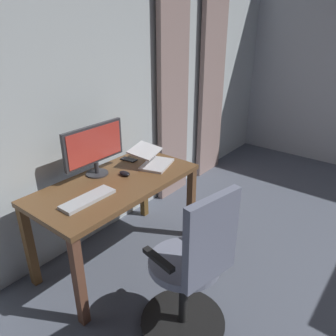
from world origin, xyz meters
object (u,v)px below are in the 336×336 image
computer_monitor (94,146)px  computer_keyboard (88,199)px  office_chair (192,273)px  laptop (152,159)px  computer_mouse (125,173)px  cell_phone_face_up (129,160)px  desk (116,193)px

computer_monitor → computer_keyboard: bearing=41.3°
office_chair → laptop: 1.14m
computer_mouse → computer_monitor: bearing=-58.8°
cell_phone_face_up → computer_monitor: bearing=-7.4°
desk → computer_monitor: size_ratio=2.36×
laptop → cell_phone_face_up: (0.05, -0.23, -0.05)m
laptop → cell_phone_face_up: bearing=-94.6°
desk → office_chair: size_ratio=1.24×
laptop → computer_monitor: bearing=-46.6°
computer_monitor → laptop: size_ratio=1.44×
computer_keyboard → computer_mouse: bearing=-168.9°
office_chair → laptop: size_ratio=2.74×
desk → computer_monitor: (0.00, -0.21, 0.34)m
computer_mouse → cell_phone_face_up: (-0.25, -0.20, -0.01)m
computer_monitor → laptop: computer_monitor is taller
computer_keyboard → cell_phone_face_up: 0.74m
desk → computer_mouse: (-0.12, -0.02, 0.12)m
desk → computer_monitor: computer_monitor is taller
office_chair → computer_keyboard: size_ratio=2.66×
computer_keyboard → cell_phone_face_up: bearing=-157.6°
office_chair → laptop: (-0.66, -0.88, 0.28)m
computer_keyboard → computer_mouse: computer_mouse is taller
computer_mouse → office_chair: bearing=68.3°
office_chair → computer_mouse: 1.02m
computer_monitor → computer_mouse: 0.32m
cell_phone_face_up → laptop: bearing=95.4°
laptop → desk: bearing=-20.1°
computer_keyboard → cell_phone_face_up: size_ratio=2.80×
office_chair → computer_mouse: size_ratio=10.73×
office_chair → computer_monitor: (-0.25, -1.11, 0.47)m
desk → cell_phone_face_up: (-0.36, -0.21, 0.10)m
desk → office_chair: (0.25, 0.90, -0.13)m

